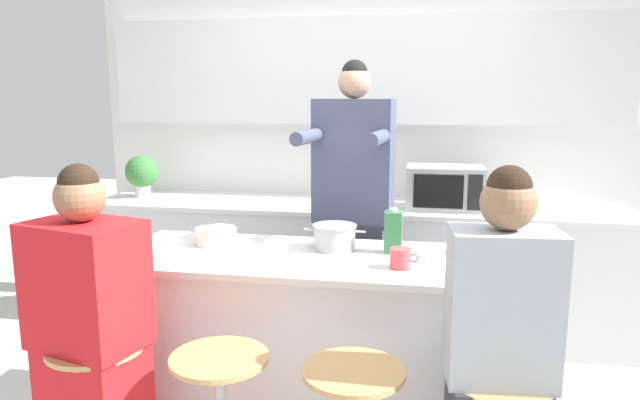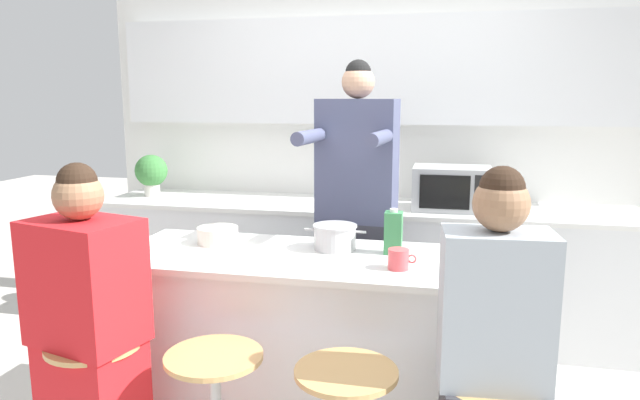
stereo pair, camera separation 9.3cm
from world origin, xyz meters
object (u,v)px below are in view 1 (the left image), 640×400
object	(u,v)px
person_cooking	(353,228)
banana_bunch	(468,247)
coffee_cup_near	(401,258)
person_wrapped_blanket	(92,353)
kitchen_island	(317,347)
person_seated_near	(497,390)
microwave	(445,188)
fruit_bowl	(216,236)
juice_carton	(393,232)
cooking_pot	(335,237)
potted_plant	(142,173)

from	to	relation	value
person_cooking	banana_bunch	world-z (taller)	person_cooking
coffee_cup_near	person_wrapped_blanket	bearing A→B (deg)	-156.64
kitchen_island	coffee_cup_near	distance (m)	0.64
person_seated_near	banana_bunch	world-z (taller)	person_seated_near
coffee_cup_near	microwave	xyz separation A→B (m)	(0.23, 1.47, 0.08)
person_seated_near	fruit_bowl	bearing A→B (deg)	145.05
person_wrapped_blanket	coffee_cup_near	world-z (taller)	person_wrapped_blanket
coffee_cup_near	fruit_bowl	bearing A→B (deg)	164.93
person_seated_near	juice_carton	world-z (taller)	person_seated_near
person_seated_near	coffee_cup_near	distance (m)	0.69
coffee_cup_near	banana_bunch	size ratio (longest dim) A/B	0.66
cooking_pot	potted_plant	bearing A→B (deg)	142.63
banana_bunch	potted_plant	xyz separation A→B (m)	(-2.28, 1.22, 0.14)
kitchen_island	cooking_pot	world-z (taller)	cooking_pot
juice_carton	banana_bunch	bearing A→B (deg)	9.44
person_seated_near	person_wrapped_blanket	bearing A→B (deg)	175.43
juice_carton	microwave	size ratio (longest dim) A/B	0.42
juice_carton	person_seated_near	bearing A→B (deg)	-61.70
cooking_pot	fruit_bowl	size ratio (longest dim) A/B	1.47
person_cooking	juice_carton	distance (m)	0.58
juice_carton	person_cooking	bearing A→B (deg)	116.53
person_seated_near	juice_carton	distance (m)	0.92
banana_bunch	person_wrapped_blanket	bearing A→B (deg)	-151.22
kitchen_island	banana_bunch	distance (m)	0.86
kitchen_island	fruit_bowl	size ratio (longest dim) A/B	9.23
juice_carton	microwave	world-z (taller)	microwave
banana_bunch	microwave	world-z (taller)	microwave
kitchen_island	coffee_cup_near	bearing A→B (deg)	-18.45
person_wrapped_blanket	person_cooking	bearing A→B (deg)	70.13
cooking_pot	juice_carton	xyz separation A→B (m)	(0.28, -0.01, 0.04)
fruit_bowl	microwave	xyz separation A→B (m)	(1.15, 1.22, 0.09)
person_seated_near	microwave	xyz separation A→B (m)	(-0.13, 1.97, 0.39)
microwave	juice_carton	bearing A→B (deg)	-102.63
juice_carton	fruit_bowl	bearing A→B (deg)	179.70
person_wrapped_blanket	coffee_cup_near	distance (m)	1.30
person_cooking	potted_plant	size ratio (longest dim) A/B	5.87
person_seated_near	banana_bunch	distance (m)	0.85
person_wrapped_blanket	person_seated_near	world-z (taller)	person_seated_near
person_cooking	coffee_cup_near	distance (m)	0.81
person_wrapped_blanket	coffee_cup_near	xyz separation A→B (m)	(1.16, 0.50, 0.30)
coffee_cup_near	banana_bunch	bearing A→B (deg)	45.05
kitchen_island	juice_carton	xyz separation A→B (m)	(0.34, 0.12, 0.55)
person_cooking	cooking_pot	xyz separation A→B (m)	(-0.03, -0.49, 0.07)
kitchen_island	person_cooking	bearing A→B (deg)	81.92
potted_plant	coffee_cup_near	bearing A→B (deg)	-37.55
person_wrapped_blanket	juice_carton	xyz separation A→B (m)	(1.11, 0.75, 0.35)
person_wrapped_blanket	microwave	size ratio (longest dim) A/B	2.77
kitchen_island	fruit_bowl	bearing A→B (deg)	167.44
fruit_bowl	microwave	distance (m)	1.68
kitchen_island	microwave	bearing A→B (deg)	65.33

